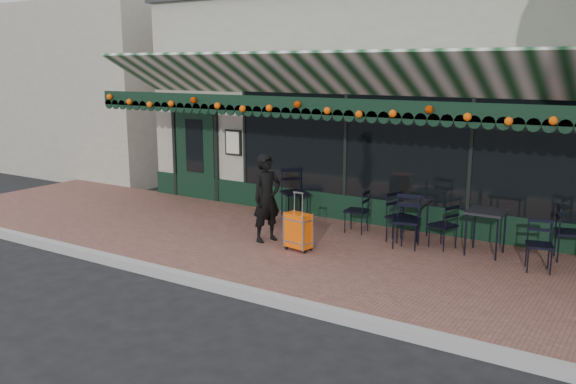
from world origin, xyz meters
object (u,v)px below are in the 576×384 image
Objects in this scene: cafe_table_b at (411,204)px; chair_b_front at (407,221)px; suitcase at (298,231)px; chair_solo at (295,193)px; chair_a_front at (539,246)px; chair_b_left at (357,211)px; chair_a_left at (443,226)px; cafe_table_a at (486,215)px; chair_a_right at (570,233)px; chair_b_right at (402,218)px; woman at (267,198)px.

cafe_table_b is 0.76× the size of chair_b_front.
suitcase is 2.25m from chair_solo.
chair_a_front reaches higher than cafe_table_b.
suitcase reaches higher than chair_b_left.
cafe_table_a is at bearing 113.52° from chair_a_left.
chair_a_front is at bearing 142.51° from chair_a_right.
chair_a_left is 0.70m from chair_b_right.
chair_a_right reaches higher than chair_b_left.
chair_b_left is at bearing -18.11° from woman.
woman is at bearing -159.58° from cafe_table_a.
chair_b_right is (-2.57, -0.49, -0.00)m from chair_a_right.
cafe_table_a is 1.01m from chair_a_front.
chair_b_right reaches higher than cafe_table_a.
chair_a_right reaches higher than cafe_table_b.
chair_a_front is at bearing -16.66° from cafe_table_b.
chair_a_front is (0.89, -0.40, -0.26)m from cafe_table_a.
cafe_table_a is (2.63, 1.44, 0.32)m from suitcase.
woman reaches higher than suitcase.
cafe_table_b is 0.78× the size of chair_a_right.
chair_b_front is at bearing 64.46° from chair_b_left.
woman reaches higher than chair_b_left.
chair_a_left is at bearing 85.99° from chair_a_right.
chair_b_front reaches higher than cafe_table_b.
cafe_table_a is at bearing 2.75° from chair_b_front.
chair_b_front is at bearing -46.57° from woman.
woman is 2.98m from chair_a_left.
chair_a_front is (1.57, -0.37, 0.01)m from chair_a_left.
cafe_table_b is 0.42m from chair_b_right.
cafe_table_b is at bearing -93.10° from chair_a_left.
chair_b_right is at bearing -63.81° from chair_solo.
chair_a_left is at bearing 151.04° from chair_a_front.
chair_b_front is (-2.40, -0.71, 0.01)m from chair_a_right.
chair_solo is (-0.49, 1.69, -0.27)m from woman.
suitcase is 1.83m from chair_b_right.
cafe_table_a is 3.89m from chair_solo.
chair_a_front is (4.27, 0.86, -0.37)m from woman.
woman is 1.93× the size of chair_b_left.
woman reaches higher than chair_b_right.
cafe_table_b is 0.88× the size of chair_a_front.
chair_solo is (-3.19, 0.46, 0.11)m from chair_a_left.
chair_b_left is 0.88× the size of chair_b_front.
chair_a_left is (-0.68, -0.03, -0.27)m from cafe_table_a.
woman is 1.74× the size of chair_b_right.
chair_b_left is 0.90× the size of chair_b_right.
chair_b_front is (0.17, -0.60, -0.16)m from cafe_table_b.
chair_b_left reaches higher than chair_a_left.
chair_a_left is at bearing -23.95° from cafe_table_b.
suitcase is at bearing -151.28° from cafe_table_a.
chair_a_right is 1.00× the size of chair_b_right.
chair_b_left is at bearing 178.12° from cafe_table_a.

